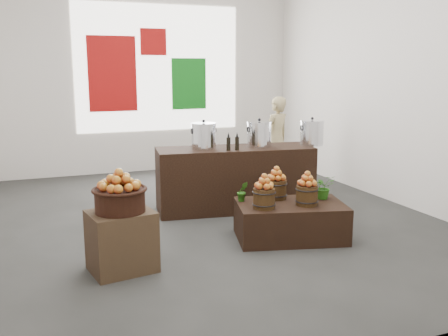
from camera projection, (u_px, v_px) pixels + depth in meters
name	position (u px, v px, depth m)	size (l,w,h in m)	color
ground	(203.00, 219.00, 6.77)	(7.00, 7.00, 0.00)	#333331
back_wall	(143.00, 68.00, 9.57)	(6.00, 0.04, 4.00)	silver
back_opening	(159.00, 68.00, 9.66)	(3.20, 0.02, 2.40)	white
deco_red_left	(112.00, 74.00, 9.35)	(0.90, 0.04, 1.40)	#9E0D0C
deco_green_right	(189.00, 84.00, 9.92)	(0.70, 0.04, 1.00)	#106917
deco_red_upper	(153.00, 42.00, 9.52)	(0.50, 0.04, 0.50)	#9E0D0C
crate	(122.00, 241.00, 4.99)	(0.62, 0.50, 0.62)	#4C3923
wicker_basket	(120.00, 201.00, 4.91)	(0.49, 0.49, 0.22)	black
apples_in_basket	(119.00, 179.00, 4.87)	(0.38, 0.38, 0.21)	maroon
display_table	(290.00, 221.00, 5.96)	(1.26, 0.78, 0.44)	black
apple_bucket_front_left	(264.00, 198.00, 5.68)	(0.25, 0.25, 0.23)	#3E2A11
apples_in_bucket_front_left	(264.00, 181.00, 5.64)	(0.19, 0.19, 0.17)	maroon
apple_bucket_front_right	(307.00, 195.00, 5.82)	(0.25, 0.25, 0.23)	#3E2A11
apples_in_bucket_front_right	(307.00, 179.00, 5.78)	(0.19, 0.19, 0.17)	maroon
apple_bucket_rear	(276.00, 189.00, 6.10)	(0.25, 0.25, 0.23)	#3E2A11
apples_in_bucket_rear	(277.00, 173.00, 6.06)	(0.19, 0.19, 0.17)	maroon
herb_garnish_right	(323.00, 187.00, 6.09)	(0.27, 0.23, 0.30)	#205612
herb_garnish_left	(243.00, 191.00, 5.98)	(0.13, 0.11, 0.24)	#205612
counter	(235.00, 179.00, 7.15)	(2.21, 0.70, 0.90)	black
stock_pot_left	(204.00, 137.00, 6.92)	(0.34, 0.34, 0.34)	silver
stock_pot_center	(259.00, 135.00, 7.10)	(0.34, 0.34, 0.34)	silver
stock_pot_right	(312.00, 133.00, 7.28)	(0.34, 0.34, 0.34)	silver
oil_cruets	(239.00, 141.00, 6.82)	(0.16, 0.06, 0.25)	black
shopper	(276.00, 139.00, 8.92)	(0.55, 0.36, 1.52)	tan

